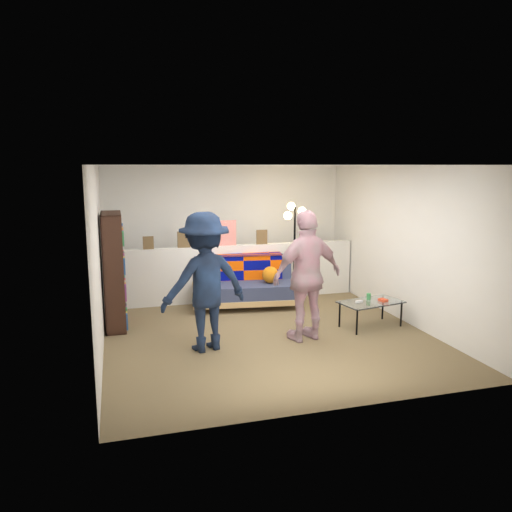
{
  "coord_description": "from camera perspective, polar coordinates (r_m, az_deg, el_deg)",
  "views": [
    {
      "loc": [
        -2.02,
        -6.71,
        2.39
      ],
      "look_at": [
        0.0,
        0.4,
        1.05
      ],
      "focal_mm": 35.0,
      "sensor_mm": 36.0,
      "label": 1
    }
  ],
  "objects": [
    {
      "name": "coffee_table",
      "position": [
        7.69,
        13.03,
        -5.27
      ],
      "size": [
        1.01,
        0.69,
        0.48
      ],
      "color": "black",
      "rests_on": "ground"
    },
    {
      "name": "bookshelf",
      "position": [
        7.69,
        -15.96,
        -2.05
      ],
      "size": [
        0.29,
        0.86,
        1.72
      ],
      "color": "black",
      "rests_on": "ground"
    },
    {
      "name": "person_right",
      "position": [
        6.86,
        5.89,
        -2.28
      ],
      "size": [
        1.13,
        0.66,
        1.81
      ],
      "primitive_type": "imported",
      "rotation": [
        0.0,
        0.0,
        3.36
      ],
      "color": "pink",
      "rests_on": "ground"
    },
    {
      "name": "ledge_decor",
      "position": [
        8.77,
        -3.89,
        2.29
      ],
      "size": [
        2.97,
        0.02,
        0.45
      ],
      "color": "brown",
      "rests_on": "half_wall_ledge"
    },
    {
      "name": "floor_lamp",
      "position": [
        8.78,
        4.35,
        2.76
      ],
      "size": [
        0.41,
        0.34,
        1.76
      ],
      "color": "black",
      "rests_on": "ground"
    },
    {
      "name": "futon_sofa",
      "position": [
        8.6,
        -1.17,
        -3.39
      ],
      "size": [
        1.88,
        1.07,
        0.77
      ],
      "color": "tan",
      "rests_on": "ground"
    },
    {
      "name": "room_shell",
      "position": [
        7.5,
        -0.15,
        4.77
      ],
      "size": [
        4.6,
        5.05,
        2.45
      ],
      "color": "silver",
      "rests_on": "ground"
    },
    {
      "name": "person_left",
      "position": [
        6.5,
        -5.9,
        -2.97
      ],
      "size": [
        1.31,
        0.95,
        1.82
      ],
      "primitive_type": "imported",
      "rotation": [
        0.0,
        0.0,
        3.4
      ],
      "color": "black",
      "rests_on": "ground"
    },
    {
      "name": "half_wall_ledge",
      "position": [
        8.95,
        -2.45,
        -1.92
      ],
      "size": [
        4.45,
        0.15,
        1.0
      ],
      "primitive_type": "cube",
      "color": "silver",
      "rests_on": "ground"
    },
    {
      "name": "ground",
      "position": [
        7.41,
        0.85,
        -8.55
      ],
      "size": [
        5.0,
        5.0,
        0.0
      ],
      "primitive_type": "plane",
      "color": "brown",
      "rests_on": "ground"
    }
  ]
}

